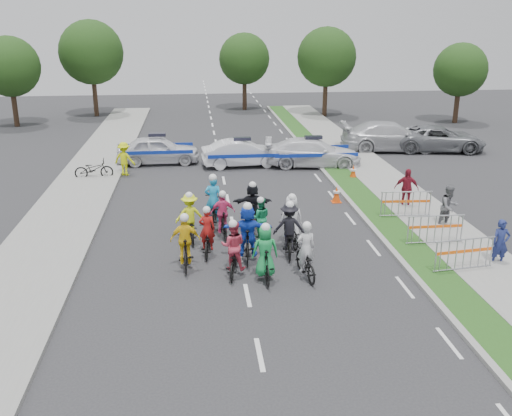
{
  "coord_description": "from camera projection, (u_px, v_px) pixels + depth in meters",
  "views": [
    {
      "loc": [
        -1.33,
        -14.41,
        7.46
      ],
      "look_at": [
        0.73,
        4.44,
        1.1
      ],
      "focal_mm": 40.0,
      "sensor_mm": 36.0,
      "label": 1
    }
  ],
  "objects": [
    {
      "name": "civilian_sedan",
      "position": [
        391.0,
        136.0,
        33.31
      ],
      "size": [
        5.97,
        2.89,
        1.68
      ],
      "primitive_type": "imported",
      "rotation": [
        0.0,
        0.0,
        1.48
      ],
      "color": "#BABABF",
      "rests_on": "ground"
    },
    {
      "name": "tree_3",
      "position": [
        91.0,
        52.0,
        43.76
      ],
      "size": [
        4.9,
        4.9,
        7.35
      ],
      "color": "#382619",
      "rests_on": "ground"
    },
    {
      "name": "barrier_0",
      "position": [
        464.0,
        256.0,
        17.33
      ],
      "size": [
        2.05,
        0.75,
        1.12
      ],
      "primitive_type": null,
      "rotation": [
        0.0,
        0.0,
        0.13
      ],
      "color": "#A5A8AD",
      "rests_on": "ground"
    },
    {
      "name": "police_car_0",
      "position": [
        158.0,
        150.0,
        30.37
      ],
      "size": [
        4.39,
        1.86,
        1.48
      ],
      "primitive_type": "imported",
      "rotation": [
        0.0,
        0.0,
        1.6
      ],
      "color": "silver",
      "rests_on": "ground"
    },
    {
      "name": "sidewalk_right",
      "position": [
        435.0,
        223.0,
        21.56
      ],
      "size": [
        2.4,
        60.0,
        0.13
      ],
      "primitive_type": "cube",
      "color": "gray",
      "rests_on": "ground"
    },
    {
      "name": "tree_2",
      "position": [
        460.0,
        70.0,
        41.23
      ],
      "size": [
        3.85,
        3.85,
        5.77
      ],
      "color": "#382619",
      "rests_on": "ground"
    },
    {
      "name": "rider_1",
      "position": [
        265.0,
        258.0,
        16.83
      ],
      "size": [
        0.78,
        1.75,
        1.83
      ],
      "rotation": [
        0.0,
        0.0,
        3.16
      ],
      "color": "black",
      "rests_on": "ground"
    },
    {
      "name": "tree_4",
      "position": [
        244.0,
        59.0,
        47.11
      ],
      "size": [
        4.2,
        4.2,
        6.3
      ],
      "color": "#382619",
      "rests_on": "ground"
    },
    {
      "name": "parked_bike",
      "position": [
        94.0,
        169.0,
        27.57
      ],
      "size": [
        1.87,
        0.8,
        0.96
      ],
      "primitive_type": "imported",
      "rotation": [
        0.0,
        0.0,
        1.66
      ],
      "color": "black",
      "rests_on": "ground"
    },
    {
      "name": "rider_6",
      "position": [
        207.0,
        238.0,
        18.73
      ],
      "size": [
        0.75,
        1.71,
        1.69
      ],
      "rotation": [
        0.0,
        0.0,
        3.04
      ],
      "color": "black",
      "rests_on": "ground"
    },
    {
      "name": "rider_2",
      "position": [
        233.0,
        254.0,
        17.23
      ],
      "size": [
        0.88,
        1.83,
        1.79
      ],
      "rotation": [
        0.0,
        0.0,
        2.98
      ],
      "color": "black",
      "rests_on": "ground"
    },
    {
      "name": "spectator_1",
      "position": [
        449.0,
        207.0,
        21.04
      ],
      "size": [
        0.95,
        0.84,
        1.63
      ],
      "primitive_type": "imported",
      "rotation": [
        0.0,
        0.0,
        0.32
      ],
      "color": "#5D5E63",
      "rests_on": "ground"
    },
    {
      "name": "sidewalk_left",
      "position": [
        51.0,
        238.0,
        20.11
      ],
      "size": [
        3.0,
        60.0,
        0.13
      ],
      "primitive_type": "cube",
      "color": "gray",
      "rests_on": "ground"
    },
    {
      "name": "tree_1",
      "position": [
        327.0,
        57.0,
        43.85
      ],
      "size": [
        4.55,
        4.55,
        6.82
      ],
      "color": "#382619",
      "rests_on": "ground"
    },
    {
      "name": "tree_0",
      "position": [
        9.0,
        67.0,
        39.7
      ],
      "size": [
        4.2,
        4.2,
        6.3
      ],
      "color": "#382619",
      "rests_on": "ground"
    },
    {
      "name": "spectator_2",
      "position": [
        406.0,
        188.0,
        23.22
      ],
      "size": [
        1.05,
        0.66,
        1.66
      ],
      "primitive_type": "imported",
      "rotation": [
        0.0,
        0.0,
        -0.28
      ],
      "color": "maroon",
      "rests_on": "ground"
    },
    {
      "name": "rider_9",
      "position": [
        223.0,
        219.0,
        20.17
      ],
      "size": [
        0.91,
        1.7,
        1.75
      ],
      "rotation": [
        0.0,
        0.0,
        3.23
      ],
      "color": "black",
      "rests_on": "ground"
    },
    {
      "name": "civilian_suv",
      "position": [
        439.0,
        138.0,
        33.28
      ],
      "size": [
        5.6,
        3.26,
        1.46
      ],
      "primitive_type": "imported",
      "rotation": [
        0.0,
        0.0,
        1.41
      ],
      "color": "slate",
      "rests_on": "ground"
    },
    {
      "name": "marshal_hiviz",
      "position": [
        124.0,
        159.0,
        28.08
      ],
      "size": [
        1.22,
        0.98,
        1.66
      ],
      "primitive_type": "imported",
      "rotation": [
        0.0,
        0.0,
        2.75
      ],
      "color": "#CFDF0B",
      "rests_on": "ground"
    },
    {
      "name": "rider_3",
      "position": [
        186.0,
        247.0,
        17.63
      ],
      "size": [
        0.93,
        1.75,
        1.84
      ],
      "rotation": [
        0.0,
        0.0,
        3.13
      ],
      "color": "black",
      "rests_on": "ground"
    },
    {
      "name": "barrier_2",
      "position": [
        406.0,
        205.0,
        22.02
      ],
      "size": [
        2.03,
        0.62,
        1.12
      ],
      "primitive_type": null,
      "rotation": [
        0.0,
        0.0,
        -0.06
      ],
      "color": "#A5A8AD",
      "rests_on": "ground"
    },
    {
      "name": "police_car_2",
      "position": [
        313.0,
        153.0,
        29.85
      ],
      "size": [
        5.24,
        2.72,
        1.45
      ],
      "primitive_type": "imported",
      "rotation": [
        0.0,
        0.0,
        1.43
      ],
      "color": "silver",
      "rests_on": "ground"
    },
    {
      "name": "rider_12",
      "position": [
        214.0,
        208.0,
        21.3
      ],
      "size": [
        0.92,
        2.06,
        2.03
      ],
      "rotation": [
        0.0,
        0.0,
        3.02
      ],
      "color": "black",
      "rests_on": "ground"
    },
    {
      "name": "rider_10",
      "position": [
        190.0,
        222.0,
        19.83
      ],
      "size": [
        1.05,
        1.82,
        1.81
      ],
      "rotation": [
        0.0,
        0.0,
        3.24
      ],
      "color": "black",
      "rests_on": "ground"
    },
    {
      "name": "curb_right",
      "position": [
        370.0,
        226.0,
        21.31
      ],
      "size": [
        0.2,
        60.0,
        0.12
      ],
      "primitive_type": "cube",
      "color": "gray",
      "rests_on": "ground"
    },
    {
      "name": "rider_5",
      "position": [
        247.0,
        236.0,
        18.2
      ],
      "size": [
        1.61,
        1.92,
        1.98
      ],
      "rotation": [
        0.0,
        0.0,
        3.05
      ],
      "color": "black",
      "rests_on": "ground"
    },
    {
      "name": "barrier_1",
      "position": [
        435.0,
        231.0,
        19.38
      ],
      "size": [
        2.0,
        0.5,
        1.12
      ],
      "primitive_type": null,
      "rotation": [
        0.0,
        0.0,
        0.0
      ],
      "color": "#A5A8AD",
      "rests_on": "ground"
    },
    {
      "name": "rider_11",
      "position": [
        252.0,
        209.0,
        20.98
      ],
      "size": [
        1.47,
        1.76,
        1.82
      ],
      "rotation": [
        0.0,
        0.0,
        3.09
      ],
      "color": "black",
      "rests_on": "ground"
    },
    {
      "name": "ground",
      "position": [
        247.0,
        295.0,
        16.09
      ],
      "size": [
        90.0,
        90.0,
        0.0
      ],
      "primitive_type": "plane",
      "color": "#28282B",
      "rests_on": "ground"
    },
    {
      "name": "rider_8",
      "position": [
        260.0,
        225.0,
        19.78
      ],
      "size": [
        0.73,
        1.66,
        1.66
      ],
      "rotation": [
        0.0,
        0.0,
        3.07
      ],
      "color": "black",
      "rests_on": "ground"
    },
    {
      "name": "police_car_1",
      "position": [
        242.0,
        153.0,
        29.83
      ],
      "size": [
        4.3,
        1.79,
        1.38
      ],
      "primitive_type": "imported",
      "rotation": [
        0.0,
        0.0,
        1.65
      ],
      "color": "silver",
      "rests_on": "ground"
    },
    {
      "name": "cone_1",
      "position": [
        353.0,
        172.0,
        27.57
      ],
      "size": [
        0.4,
        0.4,
        0.7
      ],
      "color": "#F24C0C",
      "rests_on": "ground"
    },
    {
      "name": "cone_0",
      "position": [
        336.0,
        194.0,
        24.1
      ],
      "size": [
        0.4,
        0.4,
        0.7
      ],
      "color": "#F24C0C",
      "rests_on": "ground"
    },
    {
      "name": "rider_7",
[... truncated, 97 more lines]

